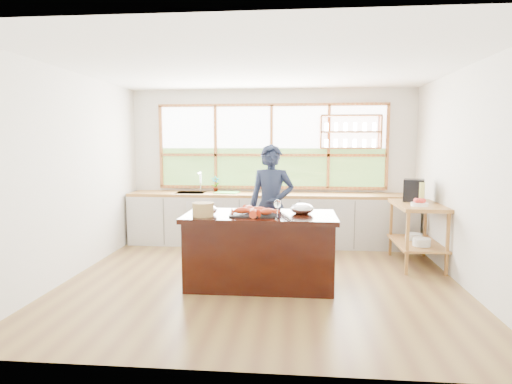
# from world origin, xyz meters

# --- Properties ---
(ground_plane) EXTENTS (5.00, 5.00, 0.00)m
(ground_plane) POSITION_xyz_m (0.00, 0.00, 0.00)
(ground_plane) COLOR olive
(room_shell) EXTENTS (5.02, 4.52, 2.71)m
(room_shell) POSITION_xyz_m (0.02, 0.51, 1.75)
(room_shell) COLOR silver
(room_shell) RESTS_ON ground_plane
(back_counter) EXTENTS (4.90, 0.63, 0.90)m
(back_counter) POSITION_xyz_m (-0.02, 1.94, 0.45)
(back_counter) COLOR beige
(back_counter) RESTS_ON ground_plane
(right_shelf_unit) EXTENTS (0.62, 1.10, 0.90)m
(right_shelf_unit) POSITION_xyz_m (2.19, 0.89, 0.60)
(right_shelf_unit) COLOR #A16733
(right_shelf_unit) RESTS_ON ground_plane
(island) EXTENTS (1.85, 0.90, 0.90)m
(island) POSITION_xyz_m (0.00, -0.20, 0.45)
(island) COLOR black
(island) RESTS_ON ground_plane
(cook) EXTENTS (0.67, 0.47, 1.75)m
(cook) POSITION_xyz_m (0.09, 0.61, 0.87)
(cook) COLOR #192037
(cook) RESTS_ON ground_plane
(potted_plant) EXTENTS (0.17, 0.14, 0.29)m
(potted_plant) POSITION_xyz_m (-0.97, 2.00, 1.04)
(potted_plant) COLOR slate
(potted_plant) RESTS_ON back_counter
(cutting_board) EXTENTS (0.45, 0.37, 0.01)m
(cutting_board) POSITION_xyz_m (-0.75, 1.94, 0.91)
(cutting_board) COLOR green
(cutting_board) RESTS_ON back_counter
(espresso_machine) EXTENTS (0.36, 0.38, 0.33)m
(espresso_machine) POSITION_xyz_m (2.19, 1.16, 1.06)
(espresso_machine) COLOR black
(espresso_machine) RESTS_ON right_shelf_unit
(wine_bottle) EXTENTS (0.09, 0.09, 0.31)m
(wine_bottle) POSITION_xyz_m (2.24, 0.92, 1.05)
(wine_bottle) COLOR #C3C860
(wine_bottle) RESTS_ON right_shelf_unit
(fruit_bowl) EXTENTS (0.23, 0.23, 0.11)m
(fruit_bowl) POSITION_xyz_m (2.14, 0.66, 0.94)
(fruit_bowl) COLOR white
(fruit_bowl) RESTS_ON right_shelf_unit
(slate_board) EXTENTS (0.58, 0.44, 0.02)m
(slate_board) POSITION_xyz_m (-0.09, -0.27, 0.91)
(slate_board) COLOR black
(slate_board) RESTS_ON island
(lobster_pile) EXTENTS (0.52, 0.48, 0.08)m
(lobster_pile) POSITION_xyz_m (-0.06, -0.30, 0.96)
(lobster_pile) COLOR #CF4612
(lobster_pile) RESTS_ON slate_board
(mixing_bowl_left) EXTENTS (0.28, 0.28, 0.13)m
(mixing_bowl_left) POSITION_xyz_m (-0.66, -0.30, 0.96)
(mixing_bowl_left) COLOR silver
(mixing_bowl_left) RESTS_ON island
(mixing_bowl_right) EXTENTS (0.29, 0.29, 0.14)m
(mixing_bowl_right) POSITION_xyz_m (0.51, -0.11, 0.96)
(mixing_bowl_right) COLOR silver
(mixing_bowl_right) RESTS_ON island
(wine_glass) EXTENTS (0.08, 0.08, 0.22)m
(wine_glass) POSITION_xyz_m (0.22, -0.47, 1.06)
(wine_glass) COLOR white
(wine_glass) RESTS_ON island
(wicker_basket) EXTENTS (0.25, 0.25, 0.16)m
(wicker_basket) POSITION_xyz_m (-0.66, -0.41, 0.98)
(wicker_basket) COLOR #AC834E
(wicker_basket) RESTS_ON island
(parchment_roll) EXTENTS (0.20, 0.31, 0.08)m
(parchment_roll) POSITION_xyz_m (-0.74, 0.01, 0.94)
(parchment_roll) COLOR white
(parchment_roll) RESTS_ON island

